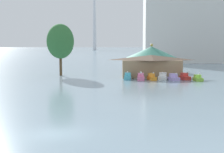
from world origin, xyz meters
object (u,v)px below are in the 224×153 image
pedal_boat_red (185,77)px  boathouse (151,66)px  green_roof_pavilion (152,57)px  background_building_block (187,29)px  shoreline_tree_tall_left (60,41)px  pedal_boat_lavender (174,78)px  pedal_boat_cyan (128,77)px  pedal_boat_pink (141,77)px  pedal_boat_orange (152,77)px  pedal_boat_white (163,77)px  pedal_boat_lime (198,78)px

pedal_boat_red → boathouse: bearing=-143.7°
boathouse → green_roof_pavilion: bearing=83.9°
pedal_boat_red → background_building_block: (13.99, 63.06, 12.95)m
shoreline_tree_tall_left → background_building_block: bearing=53.4°
pedal_boat_lavender → boathouse: 7.33m
green_roof_pavilion → shoreline_tree_tall_left: size_ratio=1.14×
pedal_boat_cyan → pedal_boat_lavender: bearing=83.6°
pedal_boat_pink → shoreline_tree_tall_left: bearing=-115.2°
pedal_boat_cyan → boathouse: bearing=132.9°
pedal_boat_cyan → pedal_boat_orange: bearing=80.8°
shoreline_tree_tall_left → pedal_boat_red: bearing=-17.0°
pedal_boat_lavender → pedal_boat_pink: bearing=-109.1°
pedal_boat_white → pedal_boat_lime: 6.86m
background_building_block → pedal_boat_red: bearing=-102.5°
pedal_boat_pink → pedal_boat_red: 9.07m
pedal_boat_pink → pedal_boat_lavender: pedal_boat_pink is taller
pedal_boat_orange → pedal_boat_red: size_ratio=1.01×
pedal_boat_pink → boathouse: size_ratio=0.21×
pedal_boat_cyan → pedal_boat_pink: (2.57, -1.31, 0.03)m
pedal_boat_orange → pedal_boat_lavender: 4.34m
pedal_boat_white → pedal_boat_red: bearing=105.8°
pedal_boat_cyan → background_building_block: background_building_block is taller
green_roof_pavilion → pedal_boat_orange: bearing=-95.9°
pedal_boat_lime → shoreline_tree_tall_left: (-28.89, 9.99, 7.35)m
pedal_boat_lime → green_roof_pavilion: 21.75m
pedal_boat_cyan → pedal_boat_lime: size_ratio=1.06×
green_roof_pavilion → shoreline_tree_tall_left: shoreline_tree_tall_left is taller
pedal_boat_pink → shoreline_tree_tall_left: 21.23m
pedal_boat_cyan → pedal_boat_lime: 13.90m
pedal_boat_red → shoreline_tree_tall_left: shoreline_tree_tall_left is taller
pedal_boat_lime → green_roof_pavilion: (-6.97, 20.33, 3.40)m
boathouse → background_building_block: 62.90m
green_roof_pavilion → shoreline_tree_tall_left: 24.55m
pedal_boat_orange → boathouse: size_ratio=0.21×
boathouse → pedal_boat_lime: bearing=-36.9°
pedal_boat_lavender → pedal_boat_red: 2.86m
pedal_boat_lavender → background_building_block: (16.50, 64.44, 12.96)m
pedal_boat_cyan → pedal_boat_lavender: 9.25m
pedal_boat_white → boathouse: 5.38m
pedal_boat_orange → background_building_block: 68.42m
pedal_boat_pink → boathouse: 6.47m
pedal_boat_pink → shoreline_tree_tall_left: size_ratio=0.25×
pedal_boat_cyan → background_building_block: bearing=162.0°
pedal_boat_pink → pedal_boat_lavender: bearing=88.8°
shoreline_tree_tall_left → pedal_boat_lime: bearing=-19.1°
pedal_boat_cyan → pedal_boat_pink: bearing=67.1°
pedal_boat_orange → pedal_boat_lavender: pedal_boat_orange is taller
pedal_boat_white → pedal_boat_red: 4.51m
pedal_boat_white → shoreline_tree_tall_left: (-22.23, 8.31, 7.23)m
boathouse → shoreline_tree_tall_left: shoreline_tree_tall_left is taller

